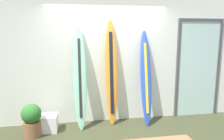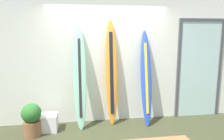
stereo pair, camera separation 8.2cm
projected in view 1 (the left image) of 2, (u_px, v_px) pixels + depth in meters
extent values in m
cube|color=silver|center=(107.00, 58.00, 4.65)|extent=(7.20, 0.20, 2.80)
ellipsoid|color=#89CAAA|center=(80.00, 78.00, 4.27)|extent=(0.27, 0.45, 2.09)
cube|color=black|center=(80.00, 78.00, 4.24)|extent=(0.05, 0.31, 1.56)
cone|color=black|center=(81.00, 121.00, 4.29)|extent=(0.07, 0.09, 0.11)
ellipsoid|color=orange|center=(111.00, 73.00, 4.44)|extent=(0.27, 0.33, 2.22)
cube|color=black|center=(112.00, 73.00, 4.41)|extent=(0.08, 0.21, 1.70)
cone|color=black|center=(112.00, 115.00, 4.53)|extent=(0.07, 0.08, 0.11)
ellipsoid|color=#2C49B3|center=(146.00, 78.00, 4.48)|extent=(0.24, 0.49, 2.00)
cube|color=yellow|center=(146.00, 78.00, 4.45)|extent=(0.06, 0.32, 1.45)
cone|color=black|center=(147.00, 117.00, 4.48)|extent=(0.07, 0.09, 0.11)
cube|color=white|center=(49.00, 123.00, 4.21)|extent=(0.33, 0.33, 0.33)
cube|color=silver|center=(198.00, 70.00, 4.93)|extent=(0.96, 0.02, 2.20)
cube|color=#47474C|center=(177.00, 70.00, 4.84)|extent=(0.06, 0.06, 2.20)
cube|color=#47474C|center=(218.00, 69.00, 5.01)|extent=(0.06, 0.06, 2.20)
cube|color=#47474C|center=(201.00, 20.00, 4.73)|extent=(1.08, 0.06, 0.06)
cylinder|color=brown|center=(32.00, 129.00, 3.99)|extent=(0.32, 0.32, 0.30)
sphere|color=#2C6B2A|center=(31.00, 114.00, 3.94)|extent=(0.37, 0.37, 0.37)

